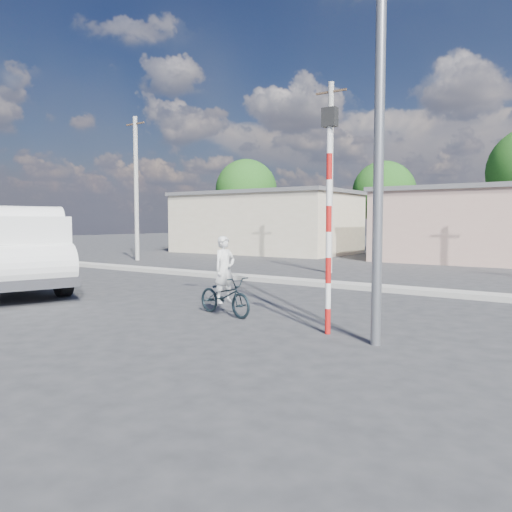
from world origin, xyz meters
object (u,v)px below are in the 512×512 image
Objects in this scene: bicycle at (225,296)px; cyclist at (225,282)px; traffic_pole at (329,201)px; truck at (8,245)px; streetlight at (371,62)px.

bicycle is 1.13× the size of cyclist.
traffic_pole is (2.86, -0.36, 1.81)m from cyclist.
traffic_pole is at bearing 21.11° from truck.
streetlight is (3.80, -0.66, 4.50)m from bicycle.
traffic_pole is at bearing -84.95° from bicycle.
traffic_pole reaches higher than cyclist.
streetlight reaches higher than cyclist.
traffic_pole reaches higher than truck.
streetlight is (11.49, 0.27, 3.49)m from truck.
streetlight reaches higher than truck.
cyclist is (7.69, 0.93, -0.69)m from truck.
truck is 1.56× the size of traffic_pole.
cyclist is at bearing 172.76° from traffic_pole.
traffic_pole reaches higher than bicycle.
cyclist is at bearing 170.09° from streetlight.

